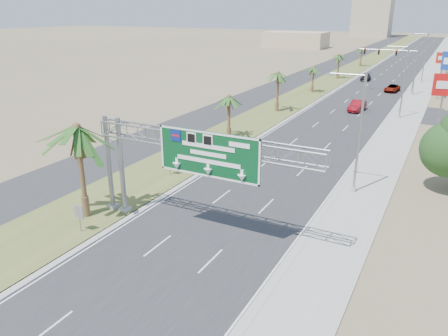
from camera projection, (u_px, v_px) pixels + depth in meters
ground at (109, 318)px, 22.08m from camera, size 600.00×600.00×0.00m
road at (397, 69)px, 113.57m from camera, size 12.00×300.00×0.02m
sidewalk_right at (433, 70)px, 109.86m from camera, size 4.00×300.00×0.10m
median_grass at (358, 66)px, 117.91m from camera, size 7.00×300.00×0.12m
opposing_road at (332, 65)px, 120.98m from camera, size 8.00×300.00×0.02m
sign_gantry at (191, 148)px, 28.71m from camera, size 16.75×1.24×7.50m
palm_near at (76, 128)px, 30.35m from camera, size 5.70×5.70×8.35m
palm_row_b at (229, 98)px, 51.15m from camera, size 3.99×3.99×5.95m
palm_row_c at (278, 74)px, 64.19m from camera, size 3.99×3.99×6.75m
palm_row_d at (314, 68)px, 79.59m from camera, size 3.99×3.99×5.45m
palm_row_e at (339, 55)px, 95.17m from camera, size 3.99×3.99×6.15m
palm_row_f at (362, 48)px, 116.10m from camera, size 3.99×3.99×5.75m
streetlight_near at (357, 139)px, 35.58m from camera, size 3.27×0.44×10.00m
streetlight_mid at (402, 85)px, 60.54m from camera, size 3.27×0.44×10.00m
streetlight_far at (423, 60)px, 90.48m from camera, size 3.27×0.44×10.00m
signal_mast at (403, 67)px, 78.02m from camera, size 10.28×0.71×8.00m
median_signback_a at (79, 214)px, 29.96m from camera, size 0.75×0.08×2.08m
median_signback_b at (170, 161)px, 40.25m from camera, size 0.75×0.08×2.08m
tower_distant at (374, 3)px, 237.95m from camera, size 20.00×16.00×35.00m
building_distant_left at (295, 40)px, 173.74m from camera, size 24.00×14.00×6.00m
car_left_lane at (240, 149)px, 45.87m from camera, size 2.13×4.76×1.59m
car_mid_lane at (357, 106)px, 66.28m from camera, size 1.99×5.00×1.62m
car_right_lane at (392, 88)px, 81.69m from camera, size 2.59×4.87×1.30m
car_far at (366, 77)px, 94.68m from camera, size 2.22×4.75×1.34m
pole_sign_red_near at (444, 89)px, 47.66m from camera, size 2.38×0.98×8.31m
pole_sign_blue at (448, 63)px, 72.55m from camera, size 2.01×0.83×8.21m
pole_sign_red_far at (443, 62)px, 73.38m from camera, size 2.22×0.51×7.99m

